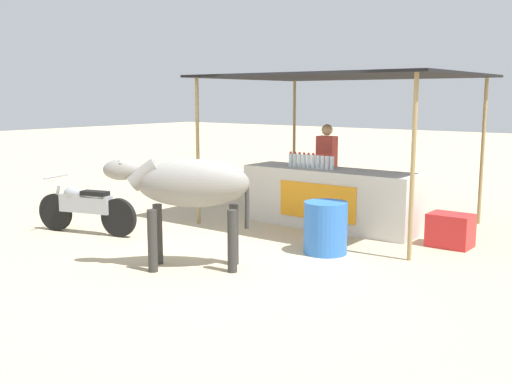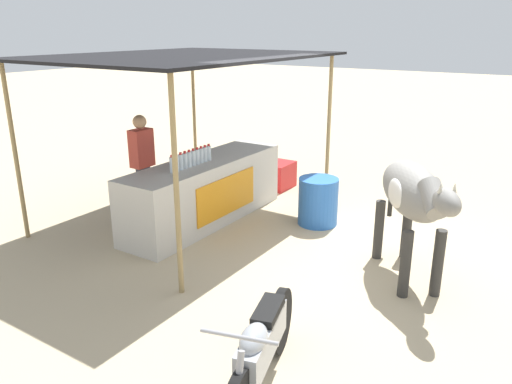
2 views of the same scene
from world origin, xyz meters
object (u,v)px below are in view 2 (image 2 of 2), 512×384
(stall_counter, at_px, (205,191))
(water_barrel, at_px, (318,201))
(vendor_behind_counter, at_px, (143,168))
(cow, at_px, (413,196))
(motorcycle_parked, at_px, (261,348))
(cooler_box, at_px, (279,175))

(stall_counter, bearing_deg, water_barrel, -61.29)
(vendor_behind_counter, relative_size, water_barrel, 2.30)
(cow, bearing_deg, motorcycle_parked, 171.67)
(stall_counter, relative_size, cow, 1.79)
(water_barrel, xyz_separation_m, motorcycle_parked, (-3.62, -1.27, 0.07))
(stall_counter, xyz_separation_m, cow, (-0.17, -3.15, 0.55))
(vendor_behind_counter, xyz_separation_m, motorcycle_parked, (-2.27, -3.52, -0.42))
(vendor_behind_counter, distance_m, cow, 3.93)
(stall_counter, height_order, vendor_behind_counter, vendor_behind_counter)
(cooler_box, bearing_deg, stall_counter, 177.30)
(water_barrel, height_order, cow, cow)
(water_barrel, distance_m, cow, 2.04)
(motorcycle_parked, bearing_deg, cow, -8.33)
(water_barrel, distance_m, motorcycle_parked, 3.83)
(stall_counter, distance_m, water_barrel, 1.72)
(cooler_box, distance_m, motorcycle_parked, 5.54)
(vendor_behind_counter, bearing_deg, cooler_box, -18.22)
(stall_counter, distance_m, vendor_behind_counter, 0.99)
(stall_counter, height_order, water_barrel, stall_counter)
(cooler_box, distance_m, cow, 3.87)
(cooler_box, bearing_deg, vendor_behind_counter, 161.78)
(cow, xyz_separation_m, motorcycle_parked, (-2.62, 0.38, -0.61))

